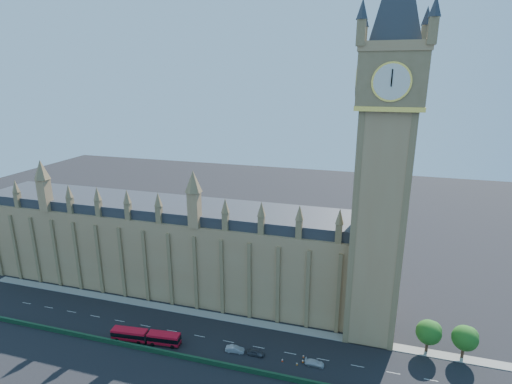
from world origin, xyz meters
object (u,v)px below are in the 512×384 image
(car_grey, at_px, (256,353))
(car_silver, at_px, (235,349))
(red_bus, at_px, (146,336))
(car_white, at_px, (315,363))

(car_grey, height_order, car_silver, car_silver)
(red_bus, relative_size, car_silver, 3.93)
(car_silver, distance_m, car_white, 19.46)
(red_bus, height_order, car_silver, red_bus)
(red_bus, bearing_deg, car_white, -1.05)
(car_white, bearing_deg, car_silver, 92.93)
(car_silver, bearing_deg, car_grey, -92.21)
(car_grey, bearing_deg, red_bus, 98.70)
(car_white, bearing_deg, car_grey, 92.74)
(car_silver, height_order, car_white, car_silver)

